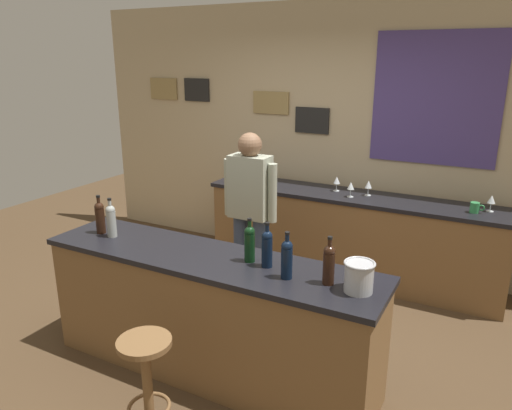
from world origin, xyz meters
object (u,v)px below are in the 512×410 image
(wine_bottle_d, at_px, (267,247))
(wine_glass_d, at_px, (368,185))
(ice_bucket, at_px, (359,276))
(wine_bottle_a, at_px, (100,216))
(wine_glass_a, at_px, (269,173))
(wine_glass_e, at_px, (491,200))
(wine_glass_c, at_px, (351,186))
(bar_stool, at_px, (147,373))
(wine_bottle_c, at_px, (250,242))
(wine_bottle_e, at_px, (287,258))
(wine_glass_b, at_px, (337,181))
(bartender, at_px, (250,209))
(coffee_mug, at_px, (475,208))
(wine_bottle_f, at_px, (329,263))
(wine_bottle_b, at_px, (111,220))

(wine_bottle_d, xyz_separation_m, wine_glass_d, (0.10, 2.05, -0.05))
(ice_bucket, bearing_deg, wine_bottle_a, 179.50)
(wine_glass_a, bearing_deg, wine_glass_e, -0.03)
(wine_glass_a, distance_m, wine_glass_c, 0.99)
(bar_stool, distance_m, wine_bottle_a, 1.39)
(wine_bottle_a, distance_m, wine_bottle_d, 1.43)
(wine_bottle_c, height_order, wine_bottle_e, same)
(wine_glass_a, height_order, wine_glass_b, same)
(wine_glass_c, bearing_deg, wine_glass_a, 172.12)
(wine_glass_b, height_order, wine_glass_c, same)
(bartender, bearing_deg, wine_glass_d, 53.42)
(wine_bottle_e, bearing_deg, ice_bucket, 4.40)
(coffee_mug, bearing_deg, wine_bottle_f, -108.13)
(bar_stool, distance_m, wine_glass_b, 2.90)
(wine_bottle_a, xyz_separation_m, wine_glass_c, (1.39, 1.96, -0.05))
(wine_glass_d, bearing_deg, wine_glass_b, 177.17)
(wine_glass_d, bearing_deg, wine_bottle_e, -87.72)
(wine_bottle_d, xyz_separation_m, coffee_mug, (1.10, 1.95, -0.11))
(wine_glass_d, bearing_deg, wine_bottle_a, -126.13)
(bar_stool, bearing_deg, wine_bottle_a, 144.71)
(coffee_mug, bearing_deg, wine_bottle_a, -141.67)
(wine_glass_a, relative_size, wine_glass_b, 1.00)
(wine_bottle_b, xyz_separation_m, wine_glass_d, (1.39, 2.11, -0.05))
(wine_glass_b, bearing_deg, coffee_mug, -4.86)
(bar_stool, distance_m, wine_glass_a, 2.94)
(bartender, height_order, wine_glass_c, bartender)
(ice_bucket, bearing_deg, bartender, 140.83)
(wine_glass_d, bearing_deg, wine_bottle_f, -80.77)
(wine_glass_d, bearing_deg, wine_glass_c, -136.41)
(wine_glass_a, bearing_deg, wine_glass_c, -7.88)
(wine_glass_b, relative_size, wine_glass_e, 1.00)
(wine_bottle_b, height_order, wine_glass_e, wine_bottle_b)
(wine_bottle_d, relative_size, coffee_mug, 2.45)
(wine_glass_b, relative_size, wine_glass_d, 1.00)
(bartender, height_order, wine_glass_a, bartender)
(wine_bottle_c, relative_size, wine_glass_d, 1.97)
(wine_bottle_c, relative_size, wine_bottle_d, 1.00)
(wine_bottle_b, distance_m, wine_glass_c, 2.34)
(wine_glass_a, height_order, coffee_mug, wine_glass_a)
(wine_bottle_e, xyz_separation_m, wine_bottle_f, (0.26, 0.05, 0.00))
(wine_glass_c, bearing_deg, bartender, -124.89)
(bar_stool, xyz_separation_m, wine_bottle_f, (0.84, 0.72, 0.60))
(wine_bottle_c, relative_size, wine_bottle_e, 1.00)
(bartender, bearing_deg, wine_glass_a, 107.93)
(coffee_mug, bearing_deg, wine_bottle_b, -139.89)
(bartender, distance_m, wine_bottle_f, 1.54)
(wine_bottle_a, relative_size, wine_bottle_d, 1.00)
(wine_bottle_d, bearing_deg, bartender, 123.98)
(wine_bottle_a, bearing_deg, wine_bottle_e, -1.86)
(wine_bottle_b, relative_size, wine_glass_d, 1.97)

